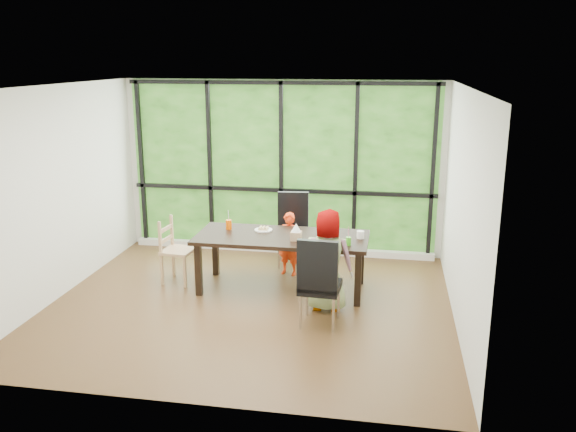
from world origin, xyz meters
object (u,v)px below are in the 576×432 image
Objects in this scene: chair_interior_leather at (320,280)px; chair_end_beech at (178,251)px; tissue_box at (296,236)px; child_toddler at (289,244)px; dining_table at (282,263)px; chair_window_leather at (292,230)px; plate_near at (325,242)px; white_mug at (360,235)px; orange_cup at (229,225)px; plate_far at (263,230)px; green_cup at (348,241)px; child_older at (328,260)px.

chair_interior_leather is 2.32m from chair_end_beech.
child_toddler is at bearing 106.22° from tissue_box.
dining_table is at bearing 143.29° from tissue_box.
chair_interior_leather is at bearing -110.74° from chair_end_beech.
chair_window_leather is at bearing -51.71° from chair_end_beech.
chair_end_beech reaches higher than dining_table.
plate_near is (0.61, -1.17, 0.22)m from chair_window_leather.
white_mug is (1.04, -0.91, 0.26)m from chair_window_leather.
dining_table is at bearing 160.79° from plate_near.
tissue_box is (0.23, -1.13, 0.27)m from chair_window_leather.
chair_end_beech is 9.21× the size of white_mug.
child_toddler reaches higher than orange_cup.
child_toddler is at bearing 52.80° from plate_far.
white_mug is (0.13, 0.32, -0.00)m from green_cup.
chair_interior_leather is at bearing -63.29° from tissue_box.
child_toddler reaches higher than plate_near.
chair_end_beech is at bearing 173.10° from green_cup.
tissue_box is (-0.81, -0.22, 0.01)m from white_mug.
chair_interior_leather is 0.82m from green_cup.
child_older is 1.22m from plate_far.
green_cup is (0.30, -0.05, 0.04)m from plate_near.
green_cup is at bearing -9.22° from plate_near.
dining_table is 16.88× the size of tissue_box.
dining_table is at bearing -74.90° from child_toddler.
child_toddler reaches higher than tissue_box.
dining_table is at bearing 164.07° from green_cup.
chair_interior_leather is 1.14m from white_mug.
chair_window_leather is 1.66m from child_older.
child_toddler is 0.72× the size of child_older.
child_older is at bearing -26.85° from orange_cup.
plate_near is at bearing -16.05° from orange_cup.
chair_interior_leather is 1.20× the size of chair_end_beech.
orange_cup is (-1.40, 1.17, 0.27)m from chair_interior_leather.
chair_window_leather is 0.85× the size of child_older.
green_cup is at bearing -14.84° from orange_cup.
chair_interior_leather is 10.29× the size of green_cup.
plate_far is 2.48× the size of white_mug.
chair_interior_leather is at bearing -39.82° from orange_cup.
chair_end_beech reaches higher than plate_near.
orange_cup is 0.95× the size of tissue_box.
dining_table is at bearing -34.55° from plate_far.
child_older reaches higher than orange_cup.
dining_table is 2.10× the size of chair_interior_leather.
chair_end_beech is at bearing -144.13° from child_toddler.
chair_end_beech is (-1.46, 0.03, 0.08)m from dining_table.
chair_end_beech is 1.56m from child_toddler.
chair_end_beech is 2.21m from child_older.
chair_interior_leather is 1.84m from orange_cup.
chair_end_beech reaches higher than orange_cup.
dining_table is 1.79× the size of child_older.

